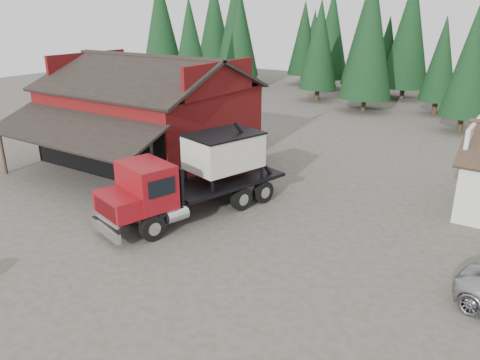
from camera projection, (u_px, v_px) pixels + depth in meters
The scene contains 7 objects.
ground at pixel (180, 256), 20.02m from camera, with size 120.00×120.00×0.00m, color #4C453C.
red_barn at pixel (150, 120), 32.56m from camera, with size 12.80×13.63×7.18m.
conifer_backdrop at pixel (422, 103), 52.94m from camera, with size 76.00×16.00×16.00m, color black, non-canonical shape.
near_pine_a at pixel (190, 44), 51.17m from camera, with size 4.40×4.40×11.40m.
near_pine_b at pixel (471, 62), 38.40m from camera, with size 3.96×3.96×10.40m.
near_pine_d at pixel (370, 37), 46.21m from camera, with size 5.28×5.28×13.40m.
feed_truck at pixel (197, 174), 23.58m from camera, with size 5.38×10.49×4.58m.
Camera 1 is at (11.90, -13.34, 9.93)m, focal length 35.00 mm.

